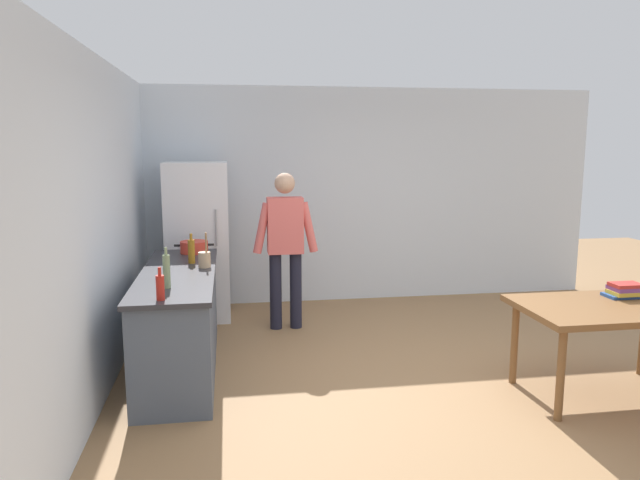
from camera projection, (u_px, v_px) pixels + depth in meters
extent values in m
plane|color=#936D47|center=(424.00, 391.00, 4.82)|extent=(14.00, 14.00, 0.00)
cube|color=silver|center=(350.00, 195.00, 7.53)|extent=(6.40, 0.12, 2.70)
cube|color=silver|center=(87.00, 232.00, 4.40)|extent=(0.12, 5.60, 2.70)
cube|color=#4C5666|center=(180.00, 323.00, 5.22)|extent=(0.60, 2.12, 0.86)
cube|color=#2D2D33|center=(178.00, 273.00, 5.15)|extent=(0.64, 2.20, 0.04)
cube|color=white|center=(198.00, 241.00, 6.72)|extent=(0.70, 0.64, 1.80)
cylinder|color=#B2B2B7|center=(216.00, 228.00, 6.39)|extent=(0.02, 0.02, 0.40)
cylinder|color=#1E1E2D|center=(276.00, 291.00, 6.39)|extent=(0.13, 0.13, 0.84)
cylinder|color=#1E1E2D|center=(296.00, 290.00, 6.43)|extent=(0.13, 0.13, 0.84)
cube|color=#E56660|center=(285.00, 225.00, 6.29)|extent=(0.38, 0.22, 0.60)
sphere|color=tan|center=(285.00, 183.00, 6.22)|extent=(0.22, 0.22, 0.22)
cylinder|color=#E56660|center=(262.00, 228.00, 6.22)|extent=(0.20, 0.09, 0.55)
cylinder|color=#E56660|center=(309.00, 227.00, 6.30)|extent=(0.20, 0.09, 0.55)
cube|color=brown|center=(610.00, 308.00, 4.63)|extent=(1.40, 0.90, 0.05)
cylinder|color=brown|center=(561.00, 375.00, 4.25)|extent=(0.06, 0.06, 0.70)
cylinder|color=brown|center=(514.00, 343.00, 4.94)|extent=(0.06, 0.06, 0.70)
cylinder|color=red|center=(194.00, 247.00, 6.01)|extent=(0.28, 0.28, 0.12)
cube|color=black|center=(177.00, 246.00, 5.98)|extent=(0.06, 0.03, 0.02)
cube|color=black|center=(211.00, 245.00, 6.03)|extent=(0.06, 0.03, 0.02)
cylinder|color=tan|center=(204.00, 260.00, 5.29)|extent=(0.11, 0.11, 0.14)
cylinder|color=olive|center=(206.00, 244.00, 5.28)|extent=(0.02, 0.05, 0.22)
cylinder|color=olive|center=(206.00, 245.00, 5.27)|extent=(0.02, 0.04, 0.22)
cylinder|color=#B22319|center=(160.00, 288.00, 4.18)|extent=(0.06, 0.06, 0.18)
cylinder|color=#B22319|center=(160.00, 271.00, 4.16)|extent=(0.02, 0.02, 0.06)
cylinder|color=#996619|center=(191.00, 252.00, 5.48)|extent=(0.06, 0.06, 0.22)
cylinder|color=#996619|center=(191.00, 237.00, 5.45)|extent=(0.03, 0.03, 0.06)
cylinder|color=gray|center=(167.00, 272.00, 4.52)|extent=(0.06, 0.06, 0.26)
cylinder|color=gray|center=(166.00, 251.00, 4.50)|extent=(0.02, 0.02, 0.06)
cube|color=#284C8E|center=(621.00, 295.00, 4.86)|extent=(0.26, 0.18, 0.03)
cube|color=gold|center=(625.00, 293.00, 4.84)|extent=(0.24, 0.18, 0.03)
cube|color=#753D7F|center=(624.00, 288.00, 4.84)|extent=(0.21, 0.19, 0.03)
cube|color=#B22D28|center=(626.00, 285.00, 4.83)|extent=(0.24, 0.16, 0.03)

